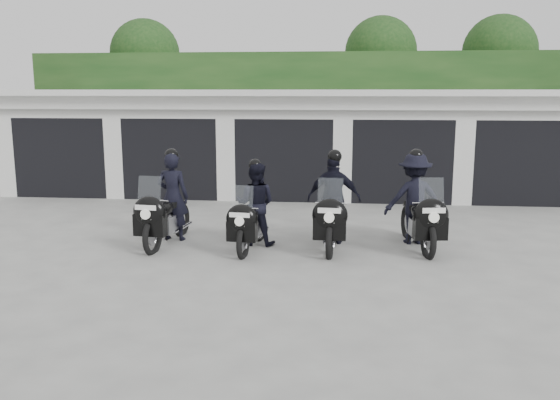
# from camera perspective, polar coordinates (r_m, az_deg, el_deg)

# --- Properties ---
(ground) EXTENTS (80.00, 80.00, 0.00)m
(ground) POSITION_cam_1_polar(r_m,az_deg,el_deg) (10.61, -2.49, -5.61)
(ground) COLOR #999994
(ground) RESTS_ON ground
(garage_block) EXTENTS (16.40, 6.80, 2.96)m
(garage_block) POSITION_cam_1_polar(r_m,az_deg,el_deg) (18.26, 1.14, 5.75)
(garage_block) COLOR white
(garage_block) RESTS_ON ground
(background_vegetation) EXTENTS (20.00, 3.90, 5.80)m
(background_vegetation) POSITION_cam_1_polar(r_m,az_deg,el_deg) (23.03, 3.09, 10.08)
(background_vegetation) COLOR #163914
(background_vegetation) RESTS_ON ground
(police_bike_a) EXTENTS (0.79, 2.16, 1.88)m
(police_bike_a) POSITION_cam_1_polar(r_m,az_deg,el_deg) (11.65, -10.81, -0.54)
(police_bike_a) COLOR black
(police_bike_a) RESTS_ON ground
(police_bike_b) EXTENTS (0.83, 1.97, 1.72)m
(police_bike_b) POSITION_cam_1_polar(r_m,az_deg,el_deg) (11.21, -2.59, -0.91)
(police_bike_b) COLOR black
(police_bike_b) RESTS_ON ground
(police_bike_c) EXTENTS (1.06, 2.17, 1.89)m
(police_bike_c) POSITION_cam_1_polar(r_m,az_deg,el_deg) (11.33, 5.15, -0.43)
(police_bike_c) COLOR black
(police_bike_c) RESTS_ON ground
(police_bike_d) EXTENTS (1.22, 2.18, 1.90)m
(police_bike_d) POSITION_cam_1_polar(r_m,az_deg,el_deg) (11.59, 13.00, -0.36)
(police_bike_d) COLOR black
(police_bike_d) RESTS_ON ground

